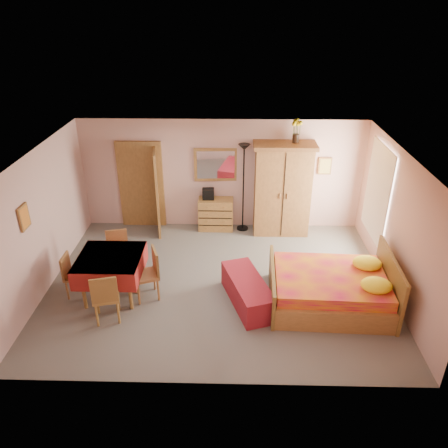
{
  "coord_description": "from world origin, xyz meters",
  "views": [
    {
      "loc": [
        0.28,
        -7.03,
        4.94
      ],
      "look_at": [
        0.1,
        0.3,
        1.15
      ],
      "focal_mm": 35.0,
      "sensor_mm": 36.0,
      "label": 1
    }
  ],
  "objects_px": {
    "stereo": "(208,194)",
    "chest_of_drawers": "(216,214)",
    "wall_mirror": "(216,165)",
    "chair_west": "(77,276)",
    "sunflower_vase": "(296,131)",
    "bench": "(247,291)",
    "chair_south": "(106,296)",
    "chair_north": "(118,255)",
    "bed": "(330,280)",
    "dining_table": "(112,276)",
    "wardrobe": "(282,189)",
    "floor_lamp": "(243,188)",
    "chair_east": "(146,275)"
  },
  "relations": [
    {
      "from": "floor_lamp",
      "to": "chair_south",
      "type": "xyz_separation_m",
      "value": [
        -2.36,
        -3.38,
        -0.57
      ]
    },
    {
      "from": "wall_mirror",
      "to": "chair_west",
      "type": "xyz_separation_m",
      "value": [
        -2.45,
        -2.92,
        -1.13
      ]
    },
    {
      "from": "bench",
      "to": "dining_table",
      "type": "relative_size",
      "value": 1.29
    },
    {
      "from": "chest_of_drawers",
      "to": "wardrobe",
      "type": "xyz_separation_m",
      "value": [
        1.53,
        -0.09,
        0.69
      ]
    },
    {
      "from": "bench",
      "to": "chair_east",
      "type": "relative_size",
      "value": 1.51
    },
    {
      "from": "bed",
      "to": "chair_west",
      "type": "xyz_separation_m",
      "value": [
        -4.6,
        0.14,
        -0.07
      ]
    },
    {
      "from": "chair_north",
      "to": "chair_east",
      "type": "relative_size",
      "value": 0.94
    },
    {
      "from": "chair_west",
      "to": "stereo",
      "type": "bearing_deg",
      "value": 140.91
    },
    {
      "from": "dining_table",
      "to": "chest_of_drawers",
      "type": "bearing_deg",
      "value": 56.3
    },
    {
      "from": "wardrobe",
      "to": "wall_mirror",
      "type": "bearing_deg",
      "value": 168.86
    },
    {
      "from": "wall_mirror",
      "to": "chair_east",
      "type": "relative_size",
      "value": 1.03
    },
    {
      "from": "sunflower_vase",
      "to": "chair_south",
      "type": "bearing_deg",
      "value": -136.12
    },
    {
      "from": "chest_of_drawers",
      "to": "sunflower_vase",
      "type": "xyz_separation_m",
      "value": [
        1.75,
        -0.04,
        2.03
      ]
    },
    {
      "from": "chest_of_drawers",
      "to": "bed",
      "type": "height_order",
      "value": "bed"
    },
    {
      "from": "bench",
      "to": "dining_table",
      "type": "distance_m",
      "value": 2.49
    },
    {
      "from": "stereo",
      "to": "chair_north",
      "type": "relative_size",
      "value": 0.3
    },
    {
      "from": "chest_of_drawers",
      "to": "chair_north",
      "type": "relative_size",
      "value": 0.89
    },
    {
      "from": "chest_of_drawers",
      "to": "dining_table",
      "type": "distance_m",
      "value": 3.23
    },
    {
      "from": "bed",
      "to": "chair_north",
      "type": "height_order",
      "value": "bed"
    },
    {
      "from": "chest_of_drawers",
      "to": "chair_east",
      "type": "bearing_deg",
      "value": -112.66
    },
    {
      "from": "wall_mirror",
      "to": "chair_east",
      "type": "height_order",
      "value": "wall_mirror"
    },
    {
      "from": "wardrobe",
      "to": "bed",
      "type": "distance_m",
      "value": 2.89
    },
    {
      "from": "stereo",
      "to": "chair_west",
      "type": "xyz_separation_m",
      "value": [
        -2.27,
        -2.74,
        -0.47
      ]
    },
    {
      "from": "bench",
      "to": "chair_north",
      "type": "height_order",
      "value": "chair_north"
    },
    {
      "from": "chair_south",
      "to": "chair_west",
      "type": "xyz_separation_m",
      "value": [
        -0.73,
        0.67,
        -0.06
      ]
    },
    {
      "from": "chest_of_drawers",
      "to": "wall_mirror",
      "type": "bearing_deg",
      "value": 90.33
    },
    {
      "from": "floor_lamp",
      "to": "dining_table",
      "type": "relative_size",
      "value": 1.85
    },
    {
      "from": "floor_lamp",
      "to": "sunflower_vase",
      "type": "height_order",
      "value": "sunflower_vase"
    },
    {
      "from": "chest_of_drawers",
      "to": "stereo",
      "type": "distance_m",
      "value": 0.54
    },
    {
      "from": "sunflower_vase",
      "to": "floor_lamp",
      "type": "bearing_deg",
      "value": 177.88
    },
    {
      "from": "wardrobe",
      "to": "chair_west",
      "type": "height_order",
      "value": "wardrobe"
    },
    {
      "from": "stereo",
      "to": "dining_table",
      "type": "relative_size",
      "value": 0.24
    },
    {
      "from": "sunflower_vase",
      "to": "bed",
      "type": "distance_m",
      "value": 3.43
    },
    {
      "from": "dining_table",
      "to": "bed",
      "type": "bearing_deg",
      "value": -2.31
    },
    {
      "from": "sunflower_vase",
      "to": "chair_west",
      "type": "bearing_deg",
      "value": -147.52
    },
    {
      "from": "chair_south",
      "to": "chest_of_drawers",
      "type": "bearing_deg",
      "value": 48.45
    },
    {
      "from": "chair_east",
      "to": "wall_mirror",
      "type": "bearing_deg",
      "value": -42.48
    },
    {
      "from": "chair_north",
      "to": "chair_west",
      "type": "xyz_separation_m",
      "value": [
        -0.61,
        -0.7,
        -0.03
      ]
    },
    {
      "from": "bed",
      "to": "wall_mirror",
      "type": "bearing_deg",
      "value": 127.62
    },
    {
      "from": "stereo",
      "to": "chest_of_drawers",
      "type": "bearing_deg",
      "value": -10.2
    },
    {
      "from": "floor_lamp",
      "to": "chair_east",
      "type": "height_order",
      "value": "floor_lamp"
    },
    {
      "from": "wall_mirror",
      "to": "floor_lamp",
      "type": "xyz_separation_m",
      "value": [
        0.64,
        -0.2,
        -0.5
      ]
    },
    {
      "from": "chair_south",
      "to": "chair_north",
      "type": "xyz_separation_m",
      "value": [
        -0.12,
        1.36,
        -0.02
      ]
    },
    {
      "from": "dining_table",
      "to": "chair_south",
      "type": "relative_size",
      "value": 1.19
    },
    {
      "from": "stereo",
      "to": "bed",
      "type": "height_order",
      "value": "stereo"
    },
    {
      "from": "dining_table",
      "to": "chair_north",
      "type": "xyz_separation_m",
      "value": [
        -0.05,
        0.68,
        0.04
      ]
    },
    {
      "from": "chest_of_drawers",
      "to": "chair_south",
      "type": "distance_m",
      "value": 3.79
    },
    {
      "from": "sunflower_vase",
      "to": "bench",
      "type": "relative_size",
      "value": 0.35
    },
    {
      "from": "floor_lamp",
      "to": "wardrobe",
      "type": "bearing_deg",
      "value": -5.87
    },
    {
      "from": "wardrobe",
      "to": "dining_table",
      "type": "bearing_deg",
      "value": -142.07
    }
  ]
}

